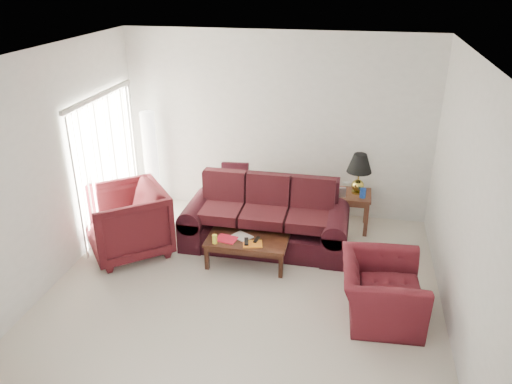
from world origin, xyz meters
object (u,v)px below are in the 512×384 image
armchair_left (127,221)px  coffee_table (247,252)px  floor_lamp (151,160)px  sofa (265,216)px  end_table (352,211)px  armchair_right (381,291)px

armchair_left → coffee_table: bearing=51.8°
floor_lamp → armchair_left: 1.61m
sofa → coffee_table: 0.65m
end_table → armchair_left: size_ratio=0.55×
sofa → armchair_left: armchair_left is taller
armchair_left → armchair_right: 3.67m
sofa → end_table: (1.25, 0.83, -0.20)m
sofa → end_table: 1.52m
end_table → coffee_table: size_ratio=0.53×
floor_lamp → armchair_left: (0.24, -1.55, -0.36)m
floor_lamp → coffee_table: size_ratio=1.52×
armchair_left → armchair_right: size_ratio=1.02×
armchair_left → coffee_table: 1.80m
floor_lamp → end_table: bearing=-2.2°
sofa → end_table: size_ratio=4.04×
coffee_table → floor_lamp: bearing=144.7°
armchair_right → coffee_table: size_ratio=0.95×
floor_lamp → armchair_right: size_ratio=1.59×
sofa → floor_lamp: floor_lamp is taller
sofa → armchair_left: 2.01m
coffee_table → end_table: bearing=46.8°
sofa → coffee_table: (-0.15, -0.56, -0.30)m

